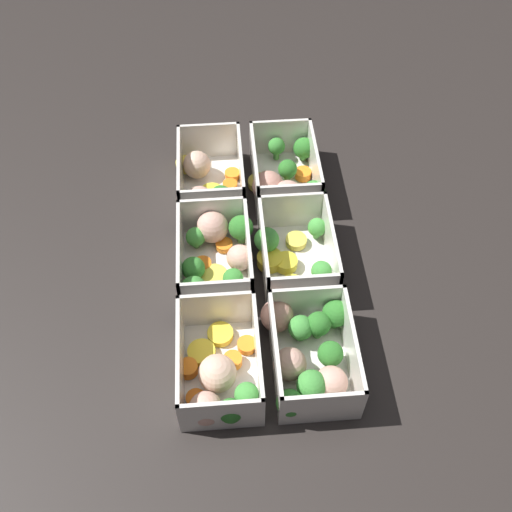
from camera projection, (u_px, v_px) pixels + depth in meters
name	position (u px, v px, depth m)	size (l,w,h in m)	color
ground_plane	(256.00, 266.00, 0.88)	(4.00, 4.00, 0.00)	#282321
container_near_left	(207.00, 180.00, 0.96)	(0.15, 0.12, 0.07)	silver
container_near_center	(216.00, 253.00, 0.87)	(0.16, 0.11, 0.07)	silver
container_near_right	(219.00, 374.00, 0.75)	(0.17, 0.11, 0.07)	silver
container_far_left	(283.00, 180.00, 0.96)	(0.17, 0.12, 0.07)	silver
container_far_center	(294.00, 253.00, 0.87)	(0.16, 0.11, 0.07)	silver
container_far_right	(309.00, 352.00, 0.76)	(0.17, 0.12, 0.07)	silver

